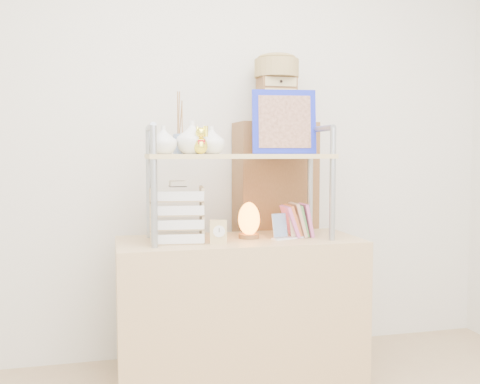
% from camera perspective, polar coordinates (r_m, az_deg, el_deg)
% --- Properties ---
extents(room_shell, '(3.42, 3.41, 2.61)m').
position_cam_1_polar(room_shell, '(1.93, 5.96, 19.72)').
color(room_shell, silver).
rests_on(room_shell, ground).
extents(desk, '(1.20, 0.50, 0.75)m').
position_cam_1_polar(desk, '(2.75, -0.07, -12.76)').
color(desk, tan).
rests_on(desk, ground).
extents(cabinet, '(0.46, 0.26, 1.35)m').
position_cam_1_polar(cabinet, '(3.11, 3.72, -5.12)').
color(cabinet, brown).
rests_on(cabinet, ground).
extents(hutch, '(0.90, 0.34, 0.76)m').
position_cam_1_polar(hutch, '(2.63, -1.12, 4.21)').
color(hutch, '#939AA1').
rests_on(hutch, desk).
extents(letter_tray, '(0.26, 0.25, 0.29)m').
position_cam_1_polar(letter_tray, '(2.59, -6.66, -2.72)').
color(letter_tray, tan).
rests_on(letter_tray, desk).
extents(salt_lamp, '(0.12, 0.11, 0.18)m').
position_cam_1_polar(salt_lamp, '(2.68, 0.95, -2.99)').
color(salt_lamp, brown).
rests_on(salt_lamp, desk).
extents(desk_clock, '(0.08, 0.05, 0.11)m').
position_cam_1_polar(desk_clock, '(2.53, -2.33, -4.26)').
color(desk_clock, tan).
rests_on(desk_clock, desk).
extents(postcard_stand, '(0.18, 0.10, 0.13)m').
position_cam_1_polar(postcard_stand, '(2.68, 5.16, -4.21)').
color(postcard_stand, white).
rests_on(postcard_stand, desk).
extents(drawer_chest, '(0.20, 0.16, 0.25)m').
position_cam_1_polar(drawer_chest, '(3.06, 3.92, 9.75)').
color(drawer_chest, brown).
rests_on(drawer_chest, cabinet).
extents(woven_basket, '(0.25, 0.25, 0.10)m').
position_cam_1_polar(woven_basket, '(3.09, 3.93, 12.98)').
color(woven_basket, olive).
rests_on(woven_basket, drawer_chest).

